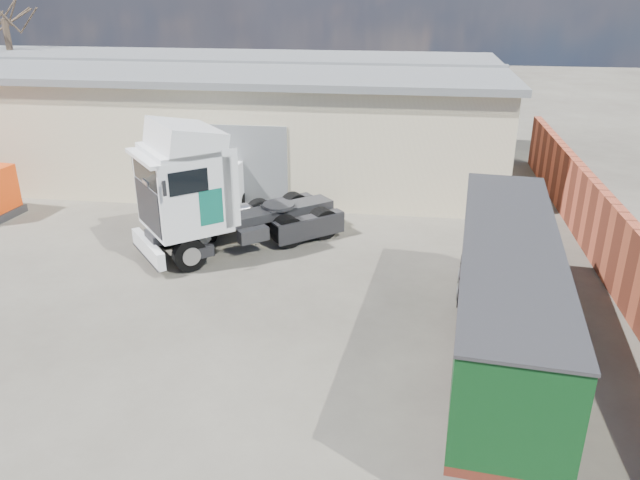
# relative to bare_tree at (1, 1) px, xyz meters

# --- Properties ---
(ground) EXTENTS (120.00, 120.00, 0.00)m
(ground) POSITION_rel_bare_tree_xyz_m (18.00, -20.00, -7.92)
(ground) COLOR black
(ground) RESTS_ON ground
(warehouse) EXTENTS (30.60, 12.60, 5.42)m
(warehouse) POSITION_rel_bare_tree_xyz_m (12.00, -4.00, -5.26)
(warehouse) COLOR beige
(warehouse) RESTS_ON ground
(brick_boundary_wall) EXTENTS (0.35, 26.00, 2.50)m
(brick_boundary_wall) POSITION_rel_bare_tree_xyz_m (29.50, -14.00, -6.67)
(brick_boundary_wall) COLOR #943A25
(brick_boundary_wall) RESTS_ON ground
(bare_tree) EXTENTS (4.00, 4.00, 9.60)m
(bare_tree) POSITION_rel_bare_tree_xyz_m (0.00, 0.00, 0.00)
(bare_tree) COLOR #382B21
(bare_tree) RESTS_ON ground
(tractor_unit) EXTENTS (7.19, 6.62, 4.85)m
(tractor_unit) POSITION_rel_bare_tree_xyz_m (16.06, -14.47, -5.88)
(tractor_unit) COLOR black
(tractor_unit) RESTS_ON ground
(box_trailer) EXTENTS (3.31, 10.68, 3.49)m
(box_trailer) POSITION_rel_bare_tree_xyz_m (25.34, -20.47, -5.79)
(box_trailer) COLOR #2D2D30
(box_trailer) RESTS_ON ground
(panel_van) EXTENTS (2.45, 5.29, 2.11)m
(panel_van) POSITION_rel_bare_tree_xyz_m (14.94, -12.05, -6.83)
(panel_van) COLOR black
(panel_van) RESTS_ON ground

